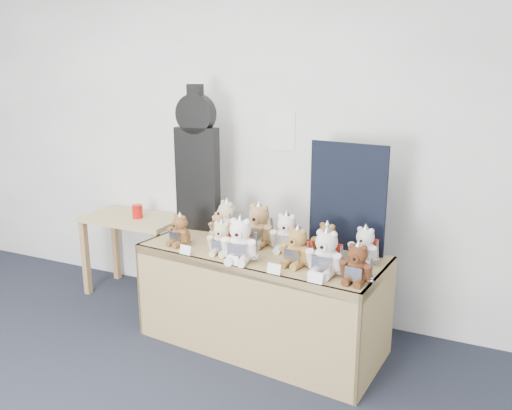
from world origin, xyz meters
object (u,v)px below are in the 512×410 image
at_px(teddy_front_end, 357,265).
at_px(teddy_back_centre_right, 286,234).
at_px(guitar_case, 197,160).
at_px(teddy_front_left, 222,239).
at_px(teddy_front_far_left, 180,231).
at_px(teddy_back_far_left, 219,226).
at_px(teddy_front_far_right, 326,254).
at_px(teddy_back_right, 326,242).
at_px(side_table, 133,231).
at_px(red_cup, 137,211).
at_px(teddy_back_centre_left, 259,226).
at_px(display_table, 256,274).
at_px(teddy_front_right, 297,248).
at_px(teddy_front_centre, 240,242).
at_px(teddy_back_end, 364,247).
at_px(teddy_back_left, 226,220).

bearing_deg(teddy_front_end, teddy_back_centre_right, 154.48).
distance_m(guitar_case, teddy_front_left, 0.74).
height_order(teddy_front_far_left, teddy_back_far_left, teddy_front_far_left).
height_order(guitar_case, teddy_front_far_right, guitar_case).
bearing_deg(teddy_front_end, teddy_front_left, 179.09).
xyz_separation_m(guitar_case, teddy_front_end, (1.36, -0.53, -0.43)).
distance_m(guitar_case, teddy_back_right, 1.18).
distance_m(side_table, teddy_back_centre_right, 1.53).
distance_m(red_cup, teddy_back_centre_left, 1.22).
height_order(display_table, teddy_back_centre_left, teddy_back_centre_left).
relative_size(guitar_case, teddy_back_centre_right, 3.74).
bearing_deg(teddy_front_right, red_cup, 175.87).
xyz_separation_m(teddy_front_centre, teddy_front_right, (0.35, 0.08, -0.02)).
distance_m(display_table, teddy_back_right, 0.53).
distance_m(teddy_back_centre_left, teddy_back_far_left, 0.34).
distance_m(display_table, teddy_back_far_left, 0.51).
bearing_deg(teddy_front_left, teddy_front_centre, -30.44).
distance_m(red_cup, teddy_back_end, 1.97).
distance_m(teddy_front_left, teddy_back_far_left, 0.36).
bearing_deg(teddy_front_end, teddy_front_right, 170.01).
bearing_deg(teddy_back_centre_right, teddy_front_end, -37.13).
bearing_deg(red_cup, teddy_back_centre_left, -9.27).
bearing_deg(teddy_front_centre, side_table, 148.10).
bearing_deg(teddy_front_left, teddy_back_end, 6.42).
distance_m(guitar_case, teddy_front_far_left, 0.59).
bearing_deg(teddy_front_far_left, teddy_back_centre_right, 29.24).
bearing_deg(teddy_back_centre_right, teddy_back_centre_left, 165.52).
distance_m(guitar_case, teddy_back_end, 1.41).
xyz_separation_m(side_table, teddy_front_right, (1.65, -0.47, 0.23)).
xyz_separation_m(guitar_case, teddy_back_centre_right, (0.80, -0.19, -0.42)).
bearing_deg(teddy_front_far_right, teddy_back_end, 64.51).
bearing_deg(teddy_front_far_left, teddy_front_far_right, 8.59).
bearing_deg(teddy_back_right, side_table, -174.67).
distance_m(teddy_back_left, teddy_back_centre_left, 0.30).
distance_m(teddy_front_centre, teddy_front_right, 0.36).
bearing_deg(teddy_back_centre_right, red_cup, 164.84).
relative_size(teddy_front_end, teddy_back_centre_left, 0.78).
height_order(teddy_back_right, teddy_back_far_left, teddy_back_right).
bearing_deg(teddy_front_right, teddy_back_left, 165.80).
height_order(display_table, teddy_front_right, teddy_front_right).
distance_m(red_cup, teddy_front_far_left, 0.82).
height_order(teddy_front_far_right, teddy_back_left, teddy_front_far_right).
height_order(teddy_front_right, teddy_back_right, teddy_front_right).
height_order(teddy_front_left, teddy_back_end, teddy_back_end).
relative_size(display_table, teddy_front_right, 6.17).
bearing_deg(teddy_front_far_left, teddy_front_centre, 1.84).
bearing_deg(display_table, teddy_back_end, 16.26).
bearing_deg(red_cup, side_table, 167.27).
bearing_deg(teddy_back_far_left, display_table, -8.87).
distance_m(teddy_front_far_right, teddy_back_right, 0.30).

